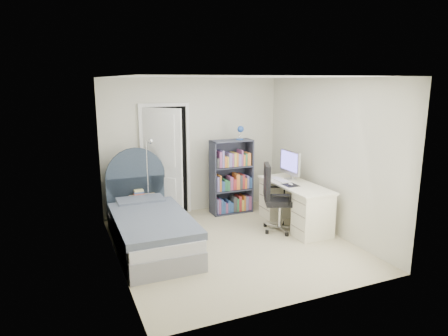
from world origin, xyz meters
name	(u,v)px	position (x,y,z in m)	size (l,w,h in m)	color
room_shell	(233,164)	(0.00, 0.00, 1.25)	(3.50, 3.70, 2.60)	tan
door	(163,162)	(-0.64, 1.58, 1.03)	(0.92, 0.65, 2.06)	black
bed	(150,226)	(-1.17, 0.46, 0.31)	(1.06, 2.20, 1.35)	gray
nightstand	(141,201)	(-1.09, 1.44, 0.42)	(0.44, 0.44, 0.64)	tan
floor_lamp	(150,191)	(-0.98, 1.25, 0.62)	(0.22, 0.22, 1.52)	silver
bookcase	(232,180)	(0.61, 1.40, 0.63)	(0.77, 0.33, 1.64)	#383C4D
desk	(294,203)	(1.30, 0.32, 0.41)	(0.61, 1.53, 1.26)	#F3ECCB
office_chair	(275,195)	(0.88, 0.26, 0.62)	(0.65, 0.66, 1.13)	silver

